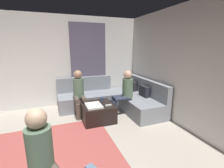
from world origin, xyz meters
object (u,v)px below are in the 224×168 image
Objects in this scene: ottoman at (98,112)px; sectional_couch at (114,99)px; coffee_mug at (102,99)px; person_on_armchair at (43,158)px; game_remote at (108,105)px; person_on_couch_side at (79,91)px; person_on_couch_back at (124,91)px.

sectional_couch is at bearing 132.66° from ottoman.
ottoman is 0.38m from coffee_mug.
person_on_armchair reaches higher than sectional_couch.
coffee_mug is at bearing -174.29° from game_remote.
person_on_armchair is at bearing 72.07° from person_on_couch_side.
person_on_armchair is at bearing -30.50° from ottoman.
coffee_mug is 0.63m from person_on_couch_side.
coffee_mug is at bearing -50.70° from sectional_couch.
person_on_couch_side reaches higher than ottoman.
person_on_couch_back is 1.19m from person_on_couch_side.
person_on_couch_side is (-0.50, -0.35, 0.45)m from ottoman.
person_on_couch_side is (-0.28, -0.53, 0.19)m from coffee_mug.
game_remote reaches higher than ottoman.
person_on_couch_side is 1.02× the size of person_on_armchair.
sectional_couch reaches higher than game_remote.
ottoman is at bearing -47.34° from sectional_couch.
person_on_couch_back is (-0.09, 0.76, 0.45)m from ottoman.
ottoman is at bearing 124.99° from person_on_couch_side.
person_on_couch_back is at bearing 96.65° from ottoman.
person_on_couch_side is at bearing -145.01° from ottoman.
sectional_couch is at bearing 5.60° from person_on_couch_back.
person_on_couch_side reaches higher than sectional_couch.
person_on_armchair is (2.59, -1.85, 0.36)m from sectional_couch.
ottoman is at bearing -142.14° from person_on_armchair.
person_on_armchair is (1.76, -1.36, 0.21)m from game_remote.
coffee_mug is at bearing 77.27° from person_on_couch_back.
coffee_mug is 2.54m from person_on_armchair.
ottoman is (0.65, -0.71, -0.07)m from sectional_couch.
game_remote is (0.40, 0.04, -0.04)m from coffee_mug.
game_remote is 0.12× the size of person_on_couch_back.
person_on_armchair is (2.16, -1.32, 0.17)m from coffee_mug.
ottoman is at bearing -39.29° from coffee_mug.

